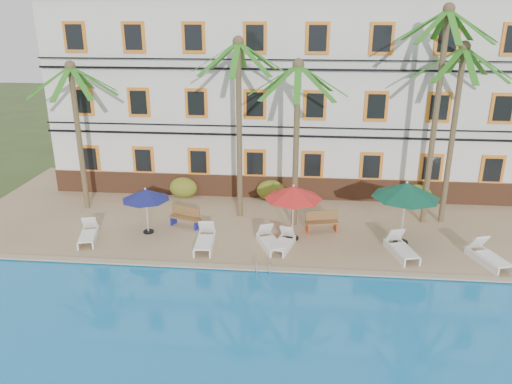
# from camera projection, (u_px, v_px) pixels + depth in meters

# --- Properties ---
(ground) EXTENTS (100.00, 100.00, 0.00)m
(ground) POSITION_uv_depth(u_px,v_px,m) (275.00, 264.00, 20.24)
(ground) COLOR #384C23
(ground) RESTS_ON ground
(pool_deck) EXTENTS (30.00, 12.00, 0.25)m
(pool_deck) POSITION_uv_depth(u_px,v_px,m) (281.00, 214.00, 24.87)
(pool_deck) COLOR tan
(pool_deck) RESTS_ON ground
(swimming_pool) EXTENTS (26.00, 12.00, 0.20)m
(swimming_pool) POSITION_uv_depth(u_px,v_px,m) (261.00, 383.00, 13.66)
(swimming_pool) COLOR #1A7FC8
(swimming_pool) RESTS_ON ground
(pool_coping) EXTENTS (30.00, 0.35, 0.06)m
(pool_coping) POSITION_uv_depth(u_px,v_px,m) (274.00, 269.00, 19.30)
(pool_coping) COLOR tan
(pool_coping) RESTS_ON pool_deck
(hotel_building) EXTENTS (25.40, 6.44, 10.22)m
(hotel_building) POSITION_uv_depth(u_px,v_px,m) (287.00, 93.00, 27.72)
(hotel_building) COLOR silver
(hotel_building) RESTS_ON pool_deck
(palm_a) EXTENTS (4.26, 4.26, 7.29)m
(palm_a) POSITION_uv_depth(u_px,v_px,m) (76.00, 116.00, 23.75)
(palm_a) COLOR brown
(palm_a) RESTS_ON pool_deck
(palm_b) EXTENTS (4.26, 4.26, 8.43)m
(palm_b) POSITION_uv_depth(u_px,v_px,m) (239.00, 106.00, 22.55)
(palm_b) COLOR brown
(palm_b) RESTS_ON pool_deck
(palm_c) EXTENTS (4.26, 4.26, 7.58)m
(palm_c) POSITION_uv_depth(u_px,v_px,m) (297.00, 122.00, 21.71)
(palm_c) COLOR brown
(palm_c) RESTS_ON pool_deck
(palm_d) EXTENTS (4.26, 4.26, 9.76)m
(palm_d) POSITION_uv_depth(u_px,v_px,m) (439.00, 92.00, 21.60)
(palm_d) COLOR brown
(palm_d) RESTS_ON pool_deck
(palm_e) EXTENTS (4.26, 4.26, 8.26)m
(palm_e) POSITION_uv_depth(u_px,v_px,m) (456.00, 111.00, 21.91)
(palm_e) COLOR brown
(palm_e) RESTS_ON pool_deck
(shrub_left) EXTENTS (1.50, 0.90, 1.10)m
(shrub_left) POSITION_uv_depth(u_px,v_px,m) (183.00, 187.00, 26.60)
(shrub_left) COLOR #205718
(shrub_left) RESTS_ON pool_deck
(shrub_mid) EXTENTS (1.50, 0.90, 1.10)m
(shrub_mid) POSITION_uv_depth(u_px,v_px,m) (271.00, 190.00, 26.19)
(shrub_mid) COLOR #205718
(shrub_mid) RESTS_ON pool_deck
(shrub_right) EXTENTS (1.50, 0.90, 1.10)m
(shrub_right) POSITION_uv_depth(u_px,v_px,m) (417.00, 195.00, 25.52)
(shrub_right) COLOR #205718
(shrub_right) RESTS_ON pool_deck
(umbrella_blue) EXTENTS (2.13, 2.13, 2.14)m
(umbrella_blue) POSITION_uv_depth(u_px,v_px,m) (146.00, 195.00, 21.93)
(umbrella_blue) COLOR black
(umbrella_blue) RESTS_ON pool_deck
(umbrella_red) EXTENTS (2.53, 2.53, 2.53)m
(umbrella_red) POSITION_uv_depth(u_px,v_px,m) (293.00, 193.00, 21.18)
(umbrella_red) COLOR black
(umbrella_red) RESTS_ON pool_deck
(umbrella_green) EXTENTS (2.84, 2.84, 2.83)m
(umbrella_green) POSITION_uv_depth(u_px,v_px,m) (406.00, 191.00, 20.66)
(umbrella_green) COLOR black
(umbrella_green) RESTS_ON pool_deck
(lounger_a) EXTENTS (1.12, 1.98, 0.88)m
(lounger_a) POSITION_uv_depth(u_px,v_px,m) (88.00, 234.00, 21.71)
(lounger_a) COLOR white
(lounger_a) RESTS_ON pool_deck
(lounger_b) EXTENTS (0.85, 2.09, 0.97)m
(lounger_b) POSITION_uv_depth(u_px,v_px,m) (205.00, 240.00, 21.09)
(lounger_b) COLOR white
(lounger_b) RESTS_ON pool_deck
(lounger_c) EXTENTS (1.35, 1.97, 0.88)m
(lounger_c) POSITION_uv_depth(u_px,v_px,m) (270.00, 241.00, 21.07)
(lounger_c) COLOR white
(lounger_c) RESTS_ON pool_deck
(lounger_d) EXTENTS (1.07, 1.86, 0.83)m
(lounger_d) POSITION_uv_depth(u_px,v_px,m) (283.00, 242.00, 20.97)
(lounger_d) COLOR white
(lounger_d) RESTS_ON pool_deck
(lounger_e) EXTENTS (1.21, 2.11, 0.94)m
(lounger_e) POSITION_uv_depth(u_px,v_px,m) (401.00, 248.00, 20.38)
(lounger_e) COLOR white
(lounger_e) RESTS_ON pool_deck
(lounger_f) EXTENTS (1.35, 2.13, 0.95)m
(lounger_f) POSITION_uv_depth(u_px,v_px,m) (488.00, 256.00, 19.72)
(lounger_f) COLOR white
(lounger_f) RESTS_ON pool_deck
(bench_left) EXTENTS (1.57, 0.96, 0.93)m
(bench_left) POSITION_uv_depth(u_px,v_px,m) (186.00, 217.00, 23.07)
(bench_left) COLOR olive
(bench_left) RESTS_ON pool_deck
(bench_right) EXTENTS (1.57, 0.79, 0.93)m
(bench_right) POSITION_uv_depth(u_px,v_px,m) (322.00, 221.00, 22.58)
(bench_right) COLOR olive
(bench_right) RESTS_ON pool_deck
(pool_ladder) EXTENTS (0.54, 0.74, 0.74)m
(pool_ladder) POSITION_uv_depth(u_px,v_px,m) (264.00, 270.00, 19.25)
(pool_ladder) COLOR silver
(pool_ladder) RESTS_ON ground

